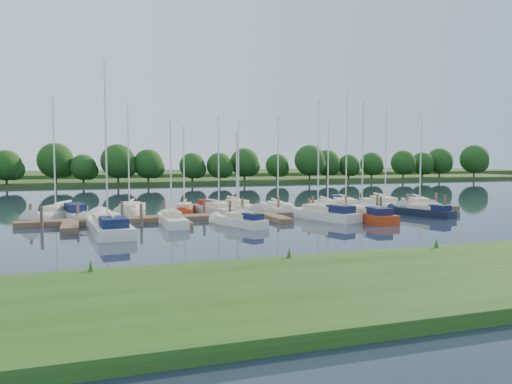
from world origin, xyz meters
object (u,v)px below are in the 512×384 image
object	(u,v)px
dock	(268,215)
motorboat	(76,215)
sailboat_s_2	(240,222)
sailboat_n_0	(57,215)
sailboat_n_5	(238,208)

from	to	relation	value
dock	motorboat	bearing A→B (deg)	164.84
sailboat_s_2	sailboat_n_0	bearing A→B (deg)	121.73
sailboat_n_0	sailboat_n_5	distance (m)	16.50
sailboat_s_2	dock	bearing A→B (deg)	25.89
sailboat_n_0	sailboat_s_2	size ratio (longest dim) A/B	1.42
sailboat_n_0	sailboat_n_5	bearing A→B (deg)	-152.86
motorboat	sailboat_n_0	bearing A→B (deg)	-54.80
sailboat_n_5	sailboat_s_2	world-z (taller)	sailboat_n_5
dock	sailboat_n_0	world-z (taller)	sailboat_n_0
sailboat_n_0	motorboat	distance (m)	2.05
sailboat_n_0	motorboat	size ratio (longest dim) A/B	1.83
dock	sailboat_n_0	xyz separation A→B (m)	(-17.28, 5.58, 0.07)
dock	sailboat_n_5	world-z (taller)	sailboat_n_5
sailboat_n_0	motorboat	xyz separation A→B (m)	(1.56, -1.32, 0.07)
sailboat_n_0	sailboat_n_5	xyz separation A→B (m)	(16.46, 1.02, 0.00)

